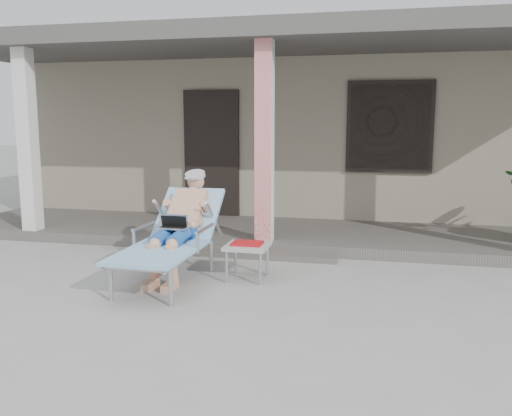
# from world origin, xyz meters

# --- Properties ---
(ground) EXTENTS (60.00, 60.00, 0.00)m
(ground) POSITION_xyz_m (0.00, 0.00, 0.00)
(ground) COLOR #9E9E99
(ground) RESTS_ON ground
(house) EXTENTS (10.40, 5.40, 3.30)m
(house) POSITION_xyz_m (0.00, 6.50, 1.67)
(house) COLOR gray
(house) RESTS_ON ground
(porch_deck) EXTENTS (10.00, 2.00, 0.15)m
(porch_deck) POSITION_xyz_m (0.00, 3.00, 0.07)
(porch_deck) COLOR #605B56
(porch_deck) RESTS_ON ground
(porch_overhang) EXTENTS (10.00, 2.30, 2.85)m
(porch_overhang) POSITION_xyz_m (0.00, 2.95, 2.79)
(porch_overhang) COLOR silver
(porch_overhang) RESTS_ON porch_deck
(porch_step) EXTENTS (2.00, 0.30, 0.07)m
(porch_step) POSITION_xyz_m (0.00, 1.85, 0.04)
(porch_step) COLOR #605B56
(porch_step) RESTS_ON ground
(lounger) EXTENTS (0.73, 1.92, 1.24)m
(lounger) POSITION_xyz_m (-0.71, 0.77, 0.77)
(lounger) COLOR #B7B7BC
(lounger) RESTS_ON ground
(side_table) EXTENTS (0.47, 0.47, 0.42)m
(side_table) POSITION_xyz_m (0.08, 0.88, 0.35)
(side_table) COLOR #AAAAA5
(side_table) RESTS_ON ground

